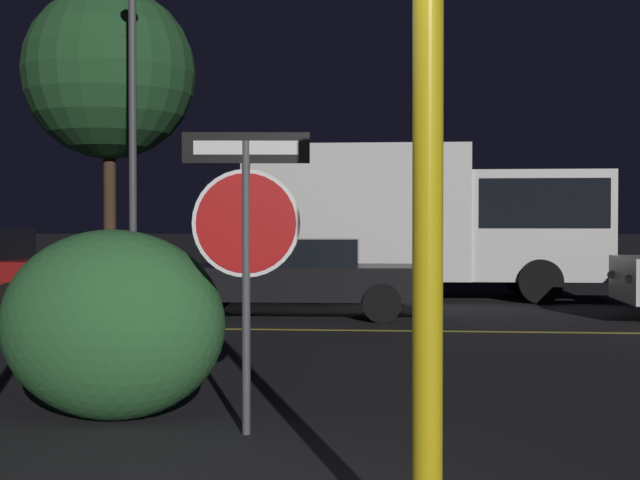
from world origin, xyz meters
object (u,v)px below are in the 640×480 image
object	(u,v)px
hedge_bush_2	(112,325)
tree_0	(109,74)
delivery_truck	(427,217)
stop_sign	(246,222)
passing_car_2	(295,277)
yellow_pole_right	(428,231)
street_lamp	(132,65)

from	to	relation	value
hedge_bush_2	tree_0	bearing A→B (deg)	108.26
delivery_truck	tree_0	distance (m)	9.70
stop_sign	hedge_bush_2	xyz separation A→B (m)	(-1.11, 0.38, -0.79)
passing_car_2	tree_0	size ratio (longest dim) A/B	0.63
yellow_pole_right	passing_car_2	bearing A→B (deg)	99.75
stop_sign	delivery_truck	distance (m)	12.07
passing_car_2	street_lamp	bearing A→B (deg)	45.26
delivery_truck	street_lamp	world-z (taller)	street_lamp
passing_car_2	tree_0	distance (m)	10.88
passing_car_2	hedge_bush_2	bearing A→B (deg)	174.67
stop_sign	hedge_bush_2	size ratio (longest dim) A/B	1.23
passing_car_2	tree_0	world-z (taller)	tree_0
street_lamp	passing_car_2	bearing A→B (deg)	-43.34
tree_0	stop_sign	bearing A→B (deg)	-68.64
yellow_pole_right	hedge_bush_2	bearing A→B (deg)	130.59
hedge_bush_2	delivery_truck	world-z (taller)	delivery_truck
stop_sign	tree_0	world-z (taller)	tree_0
street_lamp	yellow_pole_right	bearing A→B (deg)	-68.33
street_lamp	stop_sign	bearing A→B (deg)	-69.55
hedge_bush_2	street_lamp	size ratio (longest dim) A/B	0.23
tree_0	delivery_truck	bearing A→B (deg)	-27.30
delivery_truck	passing_car_2	bearing A→B (deg)	-30.64
stop_sign	yellow_pole_right	distance (m)	2.62
street_lamp	tree_0	world-z (taller)	street_lamp
yellow_pole_right	delivery_truck	bearing A→B (deg)	88.09
yellow_pole_right	passing_car_2	world-z (taller)	yellow_pole_right
street_lamp	delivery_truck	bearing A→B (deg)	3.08
stop_sign	hedge_bush_2	distance (m)	1.41
tree_0	hedge_bush_2	bearing A→B (deg)	-71.74
stop_sign	passing_car_2	distance (m)	8.15
stop_sign	passing_car_2	world-z (taller)	stop_sign
hedge_bush_2	passing_car_2	bearing A→B (deg)	86.08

